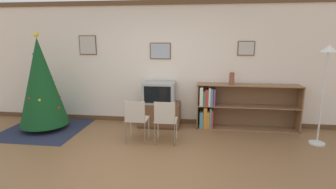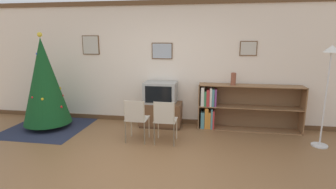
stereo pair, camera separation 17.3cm
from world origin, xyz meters
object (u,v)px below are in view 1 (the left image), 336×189
folding_chair_right (165,119)px  standing_lamp (326,69)px  folding_chair_left (136,118)px  christmas_tree (41,82)px  bookshelf (231,107)px  tv_console (159,114)px  vase (232,78)px  television (159,93)px

folding_chair_right → standing_lamp: (2.78, 0.37, 0.91)m
folding_chair_left → christmas_tree: bearing=167.3°
standing_lamp → bookshelf: bearing=155.6°
tv_console → bookshelf: size_ratio=0.43×
tv_console → folding_chair_right: 1.03m
folding_chair_right → vase: 1.72m
christmas_tree → bookshelf: 4.02m
bookshelf → folding_chair_right: bearing=-140.3°
folding_chair_left → folding_chair_right: bearing=0.0°
folding_chair_right → folding_chair_left: bearing=180.0°
christmas_tree → bookshelf: size_ratio=0.96×
vase → standing_lamp: (1.53, -0.63, 0.29)m
tv_console → vase: bearing=1.1°
folding_chair_left → bookshelf: bearing=30.1°
tv_console → christmas_tree: bearing=-168.5°
christmas_tree → vase: (3.93, 0.52, 0.08)m
bookshelf → vase: size_ratio=8.17×
tv_console → standing_lamp: size_ratio=0.50×
bookshelf → vase: bearing=-107.0°
folding_chair_left → folding_chair_right: same height
television → standing_lamp: standing_lamp is taller
tv_console → vase: vase is taller
tv_console → vase: (1.52, 0.03, 0.83)m
vase → television: bearing=-178.8°
folding_chair_left → vase: bearing=29.0°
bookshelf → vase: 0.63m
christmas_tree → vase: size_ratio=7.83×
tv_console → bookshelf: (1.54, 0.08, 0.20)m
folding_chair_left → television: bearing=74.2°
christmas_tree → folding_chair_right: christmas_tree is taller
folding_chair_left → folding_chair_right: 0.54m
christmas_tree → vase: 3.96m
folding_chair_left → bookshelf: bookshelf is taller
folding_chair_right → vase: vase is taller
folding_chair_left → vase: 2.15m
bookshelf → standing_lamp: (1.51, -0.69, 0.91)m
television → standing_lamp: (3.05, -0.60, 0.62)m
folding_chair_right → vase: bearing=38.5°
christmas_tree → tv_console: 2.56m
bookshelf → folding_chair_left: bearing=-149.9°
tv_console → bookshelf: bookshelf is taller
folding_chair_left → vase: (1.80, 1.00, 0.62)m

